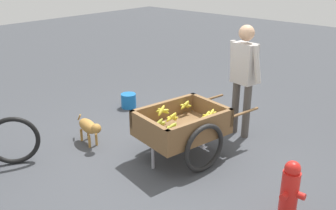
{
  "coord_description": "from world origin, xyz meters",
  "views": [
    {
      "loc": [
        3.24,
        3.07,
        2.51
      ],
      "look_at": [
        -0.07,
        0.1,
        0.75
      ],
      "focal_mm": 39.89,
      "sensor_mm": 36.0,
      "label": 1
    }
  ],
  "objects_px": {
    "dog": "(89,127)",
    "plastic_bucket": "(129,101)",
    "fruit_cart": "(182,128)",
    "vendor_person": "(244,71)",
    "fire_hydrant": "(290,191)"
  },
  "relations": [
    {
      "from": "fire_hydrant",
      "to": "plastic_bucket",
      "type": "distance_m",
      "value": 3.64
    },
    {
      "from": "dog",
      "to": "fire_hydrant",
      "type": "xyz_separation_m",
      "value": [
        -0.33,
        2.86,
        0.06
      ]
    },
    {
      "from": "fruit_cart",
      "to": "dog",
      "type": "xyz_separation_m",
      "value": [
        0.59,
        -1.23,
        -0.17
      ]
    },
    {
      "from": "fire_hydrant",
      "to": "fruit_cart",
      "type": "bearing_deg",
      "value": -99.1
    },
    {
      "from": "dog",
      "to": "fire_hydrant",
      "type": "relative_size",
      "value": 0.99
    },
    {
      "from": "dog",
      "to": "plastic_bucket",
      "type": "bearing_deg",
      "value": -154.45
    },
    {
      "from": "vendor_person",
      "to": "dog",
      "type": "height_order",
      "value": "vendor_person"
    },
    {
      "from": "fruit_cart",
      "to": "dog",
      "type": "relative_size",
      "value": 2.64
    },
    {
      "from": "fruit_cart",
      "to": "vendor_person",
      "type": "relative_size",
      "value": 1.06
    },
    {
      "from": "fire_hydrant",
      "to": "plastic_bucket",
      "type": "xyz_separation_m",
      "value": [
        -1.01,
        -3.5,
        -0.21
      ]
    },
    {
      "from": "dog",
      "to": "plastic_bucket",
      "type": "relative_size",
      "value": 2.48
    },
    {
      "from": "vendor_person",
      "to": "fruit_cart",
      "type": "bearing_deg",
      "value": -10.13
    },
    {
      "from": "fire_hydrant",
      "to": "plastic_bucket",
      "type": "relative_size",
      "value": 2.5
    },
    {
      "from": "fire_hydrant",
      "to": "dog",
      "type": "bearing_deg",
      "value": -83.44
    },
    {
      "from": "vendor_person",
      "to": "plastic_bucket",
      "type": "xyz_separation_m",
      "value": [
        0.38,
        -2.07,
        -0.87
      ]
    }
  ]
}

